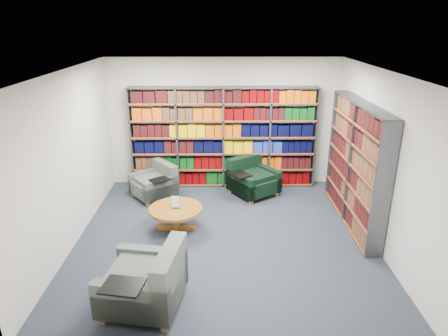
{
  "coord_description": "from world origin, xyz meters",
  "views": [
    {
      "loc": [
        -0.06,
        -6.04,
        3.52
      ],
      "look_at": [
        0.0,
        0.6,
        1.05
      ],
      "focal_mm": 32.0,
      "sensor_mm": 36.0,
      "label": 1
    }
  ],
  "objects_px": {
    "chair_green_right": "(251,180)",
    "chair_teal_front": "(150,284)",
    "chair_teal_left": "(157,184)",
    "coffee_table": "(176,212)"
  },
  "relations": [
    {
      "from": "chair_green_right",
      "to": "chair_teal_front",
      "type": "relative_size",
      "value": 0.98
    },
    {
      "from": "chair_teal_front",
      "to": "coffee_table",
      "type": "xyz_separation_m",
      "value": [
        0.12,
        2.02,
        -0.0
      ]
    },
    {
      "from": "chair_green_right",
      "to": "chair_teal_front",
      "type": "bearing_deg",
      "value": -113.27
    },
    {
      "from": "chair_teal_left",
      "to": "chair_teal_front",
      "type": "bearing_deg",
      "value": -82.84
    },
    {
      "from": "chair_teal_left",
      "to": "chair_green_right",
      "type": "height_order",
      "value": "chair_green_right"
    },
    {
      "from": "chair_teal_left",
      "to": "chair_teal_front",
      "type": "relative_size",
      "value": 0.9
    },
    {
      "from": "chair_green_right",
      "to": "chair_teal_front",
      "type": "distance_m",
      "value": 3.96
    },
    {
      "from": "chair_teal_left",
      "to": "coffee_table",
      "type": "bearing_deg",
      "value": -69.2
    },
    {
      "from": "chair_teal_left",
      "to": "chair_green_right",
      "type": "bearing_deg",
      "value": 3.97
    },
    {
      "from": "chair_teal_front",
      "to": "chair_green_right",
      "type": "bearing_deg",
      "value": 66.73
    }
  ]
}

